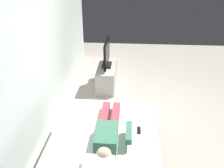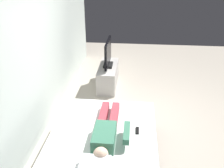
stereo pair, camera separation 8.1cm
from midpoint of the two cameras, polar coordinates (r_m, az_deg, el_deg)
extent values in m
plane|color=#ADA393|center=(4.44, 5.36, -10.24)|extent=(10.00, 10.00, 0.00)
cube|color=silver|center=(4.43, -15.87, 9.08)|extent=(6.40, 0.10, 2.80)
cube|color=#333338|center=(3.64, -2.34, -16.90)|extent=(2.03, 1.52, 0.30)
cube|color=white|center=(3.46, -2.42, -13.64)|extent=(1.95, 1.44, 0.24)
cube|color=#387056|center=(3.24, -1.97, -11.97)|extent=(0.48, 0.28, 0.18)
sphere|color=beige|center=(2.99, -2.69, -15.87)|extent=(0.18, 0.18, 0.18)
cube|color=#993842|center=(3.69, 0.20, -7.28)|extent=(0.60, 0.11, 0.11)
cube|color=#993842|center=(3.71, -2.29, -7.16)|extent=(0.60, 0.11, 0.11)
cube|color=#387056|center=(3.25, 3.13, -10.99)|extent=(0.40, 0.08, 0.08)
cube|color=black|center=(3.50, 5.52, -10.46)|extent=(0.15, 0.04, 0.02)
cube|color=#B7B2AD|center=(5.76, -1.56, 1.85)|extent=(1.10, 0.40, 0.50)
cube|color=black|center=(5.66, -1.59, 4.39)|extent=(0.32, 0.20, 0.05)
cube|color=black|center=(5.55, -1.63, 7.21)|extent=(0.88, 0.05, 0.54)
camera|label=1|loc=(0.04, -90.53, -0.26)|focal=39.98mm
camera|label=2|loc=(0.04, 89.47, 0.26)|focal=39.98mm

